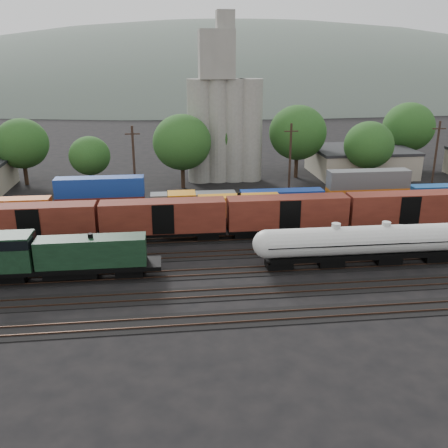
{
  "coord_description": "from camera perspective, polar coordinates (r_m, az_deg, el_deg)",
  "views": [
    {
      "loc": [
        -7.3,
        -52.99,
        21.62
      ],
      "look_at": [
        -0.74,
        2.0,
        3.0
      ],
      "focal_mm": 40.0,
      "sensor_mm": 36.0,
      "label": 1
    }
  ],
  "objects": [
    {
      "name": "industrial_sheds",
      "position": [
        91.35,
        2.14,
        6.53
      ],
      "size": [
        119.38,
        17.26,
        5.1
      ],
      "color": "#9E937F",
      "rests_on": "ground"
    },
    {
      "name": "tank_car_a",
      "position": [
        54.5,
        12.54,
        -2.13
      ],
      "size": [
        17.8,
        3.19,
        4.66
      ],
      "color": "silver",
      "rests_on": "ground"
    },
    {
      "name": "green_locomotive",
      "position": [
        52.72,
        -18.26,
        -3.41
      ],
      "size": [
        18.12,
        3.2,
        4.8
      ],
      "color": "black",
      "rests_on": "ground"
    },
    {
      "name": "distant_hills",
      "position": [
        317.36,
        -1.11,
        10.95
      ],
      "size": [
        860.0,
        286.0,
        130.0
      ],
      "color": "#59665B",
      "rests_on": "ground"
    },
    {
      "name": "tree_band",
      "position": [
        90.12,
        -5.22,
        9.59
      ],
      "size": [
        160.54,
        21.94,
        13.78
      ],
      "color": "black",
      "rests_on": "ground"
    },
    {
      "name": "ground",
      "position": [
        57.7,
        0.97,
        -3.43
      ],
      "size": [
        600.0,
        600.0,
        0.0
      ],
      "primitive_type": "plane",
      "color": "black"
    },
    {
      "name": "orange_locomotive",
      "position": [
        66.13,
        -0.92,
        1.84
      ],
      "size": [
        18.05,
        3.01,
        4.51
      ],
      "color": "black",
      "rests_on": "ground"
    },
    {
      "name": "container_wall",
      "position": [
        71.51,
        2.28,
        2.95
      ],
      "size": [
        160.0,
        2.6,
        5.8
      ],
      "color": "black",
      "rests_on": "ground"
    },
    {
      "name": "utility_poles",
      "position": [
        76.91,
        -1.22,
        7.02
      ],
      "size": [
        122.2,
        0.36,
        12.0
      ],
      "color": "black",
      "rests_on": "ground"
    },
    {
      "name": "tank_car_b",
      "position": [
        56.55,
        17.88,
        -1.86
      ],
      "size": [
        17.59,
        3.15,
        4.61
      ],
      "color": "silver",
      "rests_on": "ground"
    },
    {
      "name": "grain_silo",
      "position": [
        90.22,
        -0.01,
        11.99
      ],
      "size": [
        13.4,
        5.0,
        29.0
      ],
      "color": "gray",
      "rests_on": "ground"
    },
    {
      "name": "tracks",
      "position": [
        57.68,
        0.97,
        -3.38
      ],
      "size": [
        180.0,
        33.2,
        0.2
      ],
      "color": "black",
      "rests_on": "ground"
    },
    {
      "name": "boxcar_string",
      "position": [
        64.92,
        13.86,
        1.47
      ],
      "size": [
        184.4,
        2.9,
        4.2
      ],
      "color": "black",
      "rests_on": "ground"
    }
  ]
}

